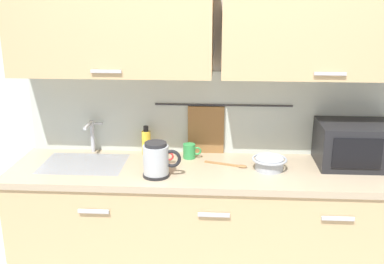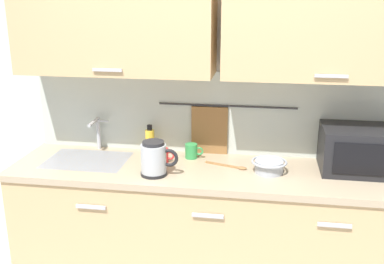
{
  "view_description": "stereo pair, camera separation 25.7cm",
  "coord_description": "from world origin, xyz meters",
  "px_view_note": "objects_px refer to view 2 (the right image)",
  "views": [
    {
      "loc": [
        0.02,
        -2.34,
        1.94
      ],
      "look_at": [
        -0.14,
        0.33,
        1.12
      ],
      "focal_mm": 42.83,
      "sensor_mm": 36.0,
      "label": 1
    },
    {
      "loc": [
        0.28,
        -2.31,
        1.94
      ],
      "look_at": [
        -0.14,
        0.33,
        1.12
      ],
      "focal_mm": 42.83,
      "sensor_mm": 36.0,
      "label": 2
    }
  ],
  "objects_px": {
    "electric_kettle": "(154,159)",
    "mug_by_kettle": "(192,151)",
    "mug_near_sink": "(163,155)",
    "mixing_bowl": "(269,166)",
    "wooden_spoon": "(231,166)",
    "microwave": "(360,150)",
    "dish_soap_bottle": "(150,141)"
  },
  "relations": [
    {
      "from": "mug_near_sink",
      "to": "mixing_bowl",
      "type": "relative_size",
      "value": 0.56
    },
    {
      "from": "microwave",
      "to": "mixing_bowl",
      "type": "bearing_deg",
      "value": -167.69
    },
    {
      "from": "mug_near_sink",
      "to": "mug_by_kettle",
      "type": "height_order",
      "value": "same"
    },
    {
      "from": "mug_by_kettle",
      "to": "wooden_spoon",
      "type": "xyz_separation_m",
      "value": [
        0.27,
        -0.12,
        -0.04
      ]
    },
    {
      "from": "electric_kettle",
      "to": "dish_soap_bottle",
      "type": "relative_size",
      "value": 1.16
    },
    {
      "from": "microwave",
      "to": "mug_near_sink",
      "type": "xyz_separation_m",
      "value": [
        -1.2,
        -0.05,
        -0.09
      ]
    },
    {
      "from": "electric_kettle",
      "to": "dish_soap_bottle",
      "type": "bearing_deg",
      "value": 108.07
    },
    {
      "from": "electric_kettle",
      "to": "mug_near_sink",
      "type": "bearing_deg",
      "value": 89.43
    },
    {
      "from": "electric_kettle",
      "to": "mug_by_kettle",
      "type": "relative_size",
      "value": 1.89
    },
    {
      "from": "wooden_spoon",
      "to": "dish_soap_bottle",
      "type": "bearing_deg",
      "value": 162.51
    },
    {
      "from": "mixing_bowl",
      "to": "mug_near_sink",
      "type": "bearing_deg",
      "value": 174.44
    },
    {
      "from": "microwave",
      "to": "mug_by_kettle",
      "type": "bearing_deg",
      "value": 176.76
    },
    {
      "from": "dish_soap_bottle",
      "to": "mug_near_sink",
      "type": "distance_m",
      "value": 0.21
    },
    {
      "from": "mixing_bowl",
      "to": "wooden_spoon",
      "type": "relative_size",
      "value": 0.79
    },
    {
      "from": "mug_near_sink",
      "to": "mixing_bowl",
      "type": "distance_m",
      "value": 0.67
    },
    {
      "from": "dish_soap_bottle",
      "to": "mixing_bowl",
      "type": "xyz_separation_m",
      "value": [
        0.79,
        -0.23,
        -0.04
      ]
    },
    {
      "from": "wooden_spoon",
      "to": "electric_kettle",
      "type": "bearing_deg",
      "value": -156.13
    },
    {
      "from": "mug_near_sink",
      "to": "electric_kettle",
      "type": "bearing_deg",
      "value": -90.57
    },
    {
      "from": "electric_kettle",
      "to": "mug_by_kettle",
      "type": "bearing_deg",
      "value": 61.63
    },
    {
      "from": "electric_kettle",
      "to": "mixing_bowl",
      "type": "bearing_deg",
      "value": 12.01
    },
    {
      "from": "microwave",
      "to": "mug_by_kettle",
      "type": "relative_size",
      "value": 3.83
    },
    {
      "from": "electric_kettle",
      "to": "mug_by_kettle",
      "type": "distance_m",
      "value": 0.36
    },
    {
      "from": "microwave",
      "to": "dish_soap_bottle",
      "type": "height_order",
      "value": "microwave"
    },
    {
      "from": "mixing_bowl",
      "to": "wooden_spoon",
      "type": "distance_m",
      "value": 0.24
    },
    {
      "from": "electric_kettle",
      "to": "mug_near_sink",
      "type": "distance_m",
      "value": 0.21
    },
    {
      "from": "mixing_bowl",
      "to": "electric_kettle",
      "type": "bearing_deg",
      "value": -167.99
    },
    {
      "from": "electric_kettle",
      "to": "dish_soap_bottle",
      "type": "distance_m",
      "value": 0.39
    },
    {
      "from": "microwave",
      "to": "mug_near_sink",
      "type": "distance_m",
      "value": 1.21
    },
    {
      "from": "dish_soap_bottle",
      "to": "wooden_spoon",
      "type": "relative_size",
      "value": 0.72
    },
    {
      "from": "mug_by_kettle",
      "to": "dish_soap_bottle",
      "type": "bearing_deg",
      "value": 169.86
    },
    {
      "from": "mug_by_kettle",
      "to": "wooden_spoon",
      "type": "height_order",
      "value": "mug_by_kettle"
    },
    {
      "from": "mug_near_sink",
      "to": "wooden_spoon",
      "type": "relative_size",
      "value": 0.44
    }
  ]
}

